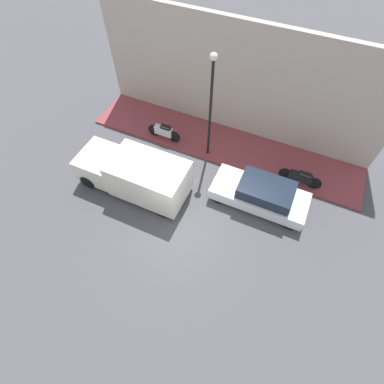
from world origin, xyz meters
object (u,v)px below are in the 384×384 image
Objects in this scene: streetlamp at (211,98)px; scooter_silver at (164,132)px; parked_car at (261,194)px; delivery_van at (134,174)px; motorcycle_black at (301,177)px.

scooter_silver is at bearing 89.52° from streetlamp.
parked_car is 0.83× the size of delivery_van.
scooter_silver is (0.04, 7.19, 0.05)m from motorcycle_black.
delivery_van reaches higher than motorcycle_black.
delivery_van is 2.81× the size of scooter_silver.
streetlamp is (3.34, -2.24, 2.46)m from delivery_van.
streetlamp is at bearing 89.81° from motorcycle_black.
scooter_silver is at bearing 89.71° from motorcycle_black.
motorcycle_black is at bearing -90.29° from scooter_silver.
streetlamp is (-0.02, -2.51, 2.88)m from scooter_silver.
motorcycle_black is at bearing -90.19° from streetlamp.
delivery_van is (-1.57, 5.53, 0.37)m from parked_car.
motorcycle_black is (1.76, -1.40, -0.10)m from parked_car.
parked_car is at bearing 141.48° from motorcycle_black.
parked_car is 5.76m from delivery_van.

